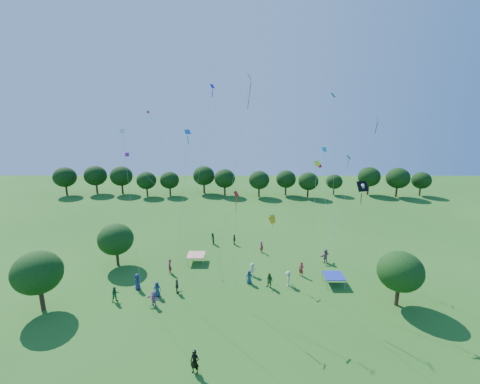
{
  "coord_description": "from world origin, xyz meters",
  "views": [
    {
      "loc": [
        0.12,
        -18.05,
        18.92
      ],
      "look_at": [
        0.0,
        14.0,
        11.0
      ],
      "focal_mm": 24.0,
      "sensor_mm": 36.0,
      "label": 1
    }
  ],
  "objects_px": {
    "tent_red_stripe": "(196,255)",
    "pirate_kite": "(361,189)",
    "near_tree_west": "(37,273)",
    "tent_blue": "(334,276)",
    "near_tree_east": "(400,271)",
    "red_high_kite": "(245,110)",
    "man_in_black": "(195,362)",
    "near_tree_north": "(116,239)"
  },
  "relations": [
    {
      "from": "near_tree_west",
      "to": "tent_blue",
      "type": "bearing_deg",
      "value": 9.38
    },
    {
      "from": "tent_blue",
      "to": "pirate_kite",
      "type": "xyz_separation_m",
      "value": [
        1.27,
        -2.37,
        10.69
      ]
    },
    {
      "from": "near_tree_west",
      "to": "tent_blue",
      "type": "height_order",
      "value": "near_tree_west"
    },
    {
      "from": "near_tree_west",
      "to": "pirate_kite",
      "type": "relative_size",
      "value": 0.55
    },
    {
      "from": "red_high_kite",
      "to": "tent_red_stripe",
      "type": "bearing_deg",
      "value": 168.37
    },
    {
      "from": "near_tree_west",
      "to": "tent_red_stripe",
      "type": "bearing_deg",
      "value": 37.16
    },
    {
      "from": "near_tree_east",
      "to": "tent_red_stripe",
      "type": "xyz_separation_m",
      "value": [
        -21.57,
        9.49,
        -2.68
      ]
    },
    {
      "from": "tent_red_stripe",
      "to": "man_in_black",
      "type": "distance_m",
      "value": 18.47
    },
    {
      "from": "tent_red_stripe",
      "to": "man_in_black",
      "type": "relative_size",
      "value": 1.15
    },
    {
      "from": "near_tree_west",
      "to": "red_high_kite",
      "type": "height_order",
      "value": "red_high_kite"
    },
    {
      "from": "near_tree_east",
      "to": "tent_red_stripe",
      "type": "relative_size",
      "value": 2.59
    },
    {
      "from": "near_tree_north",
      "to": "tent_red_stripe",
      "type": "height_order",
      "value": "near_tree_north"
    },
    {
      "from": "tent_red_stripe",
      "to": "tent_blue",
      "type": "bearing_deg",
      "value": -18.45
    },
    {
      "from": "near_tree_west",
      "to": "tent_blue",
      "type": "distance_m",
      "value": 30.61
    },
    {
      "from": "near_tree_east",
      "to": "pirate_kite",
      "type": "height_order",
      "value": "pirate_kite"
    },
    {
      "from": "tent_red_stripe",
      "to": "pirate_kite",
      "type": "distance_m",
      "value": 22.02
    },
    {
      "from": "near_tree_east",
      "to": "man_in_black",
      "type": "bearing_deg",
      "value": -155.29
    },
    {
      "from": "tent_red_stripe",
      "to": "red_high_kite",
      "type": "height_order",
      "value": "red_high_kite"
    },
    {
      "from": "near_tree_west",
      "to": "man_in_black",
      "type": "xyz_separation_m",
      "value": [
        16.14,
        -7.89,
        -3.06
      ]
    },
    {
      "from": "tent_red_stripe",
      "to": "red_high_kite",
      "type": "xyz_separation_m",
      "value": [
        6.22,
        -1.28,
        18.22
      ]
    },
    {
      "from": "near_tree_east",
      "to": "tent_blue",
      "type": "distance_m",
      "value": 7.14
    },
    {
      "from": "man_in_black",
      "to": "pirate_kite",
      "type": "height_order",
      "value": "pirate_kite"
    },
    {
      "from": "tent_red_stripe",
      "to": "man_in_black",
      "type": "xyz_separation_m",
      "value": [
        2.41,
        -18.31,
        -0.08
      ]
    },
    {
      "from": "near_tree_north",
      "to": "tent_blue",
      "type": "relative_size",
      "value": 2.5
    },
    {
      "from": "tent_blue",
      "to": "red_high_kite",
      "type": "height_order",
      "value": "red_high_kite"
    },
    {
      "from": "tent_blue",
      "to": "man_in_black",
      "type": "bearing_deg",
      "value": -137.26
    },
    {
      "from": "tent_blue",
      "to": "near_tree_north",
      "type": "bearing_deg",
      "value": 170.04
    },
    {
      "from": "near_tree_west",
      "to": "tent_blue",
      "type": "xyz_separation_m",
      "value": [
        30.06,
        4.97,
        -2.97
      ]
    },
    {
      "from": "near_tree_east",
      "to": "red_high_kite",
      "type": "distance_m",
      "value": 23.34
    },
    {
      "from": "tent_blue",
      "to": "pirate_kite",
      "type": "height_order",
      "value": "pirate_kite"
    },
    {
      "from": "tent_red_stripe",
      "to": "red_high_kite",
      "type": "distance_m",
      "value": 19.3
    },
    {
      "from": "near_tree_west",
      "to": "tent_red_stripe",
      "type": "relative_size",
      "value": 2.77
    },
    {
      "from": "near_tree_west",
      "to": "red_high_kite",
      "type": "xyz_separation_m",
      "value": [
        19.96,
        9.13,
        15.25
      ]
    },
    {
      "from": "tent_blue",
      "to": "red_high_kite",
      "type": "bearing_deg",
      "value": 157.59
    },
    {
      "from": "tent_red_stripe",
      "to": "tent_blue",
      "type": "height_order",
      "value": "same"
    },
    {
      "from": "man_in_black",
      "to": "red_high_kite",
      "type": "height_order",
      "value": "red_high_kite"
    },
    {
      "from": "man_in_black",
      "to": "pirate_kite",
      "type": "xyz_separation_m",
      "value": [
        15.19,
        10.5,
        10.77
      ]
    },
    {
      "from": "red_high_kite",
      "to": "pirate_kite",
      "type": "bearing_deg",
      "value": -29.87
    },
    {
      "from": "pirate_kite",
      "to": "red_high_kite",
      "type": "xyz_separation_m",
      "value": [
        -11.37,
        6.53,
        7.54
      ]
    },
    {
      "from": "near_tree_east",
      "to": "tent_red_stripe",
      "type": "bearing_deg",
      "value": 156.25
    },
    {
      "from": "man_in_black",
      "to": "tent_blue",
      "type": "bearing_deg",
      "value": 57.11
    },
    {
      "from": "near_tree_east",
      "to": "man_in_black",
      "type": "distance_m",
      "value": 21.28
    }
  ]
}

